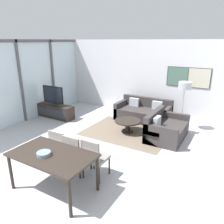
{
  "coord_description": "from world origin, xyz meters",
  "views": [
    {
      "loc": [
        2.98,
        -1.81,
        2.76
      ],
      "look_at": [
        0.2,
        2.95,
        0.95
      ],
      "focal_mm": 35.0,
      "sensor_mm": 36.0,
      "label": 1
    }
  ],
  "objects": [
    {
      "name": "area_rug",
      "position": [
        0.19,
        3.96,
        0.0
      ],
      "size": [
        2.6,
        1.98,
        0.01
      ],
      "color": "#706051",
      "rests_on": "ground_plane"
    },
    {
      "name": "fruit_bowl",
      "position": [
        0.13,
        0.61,
        0.81
      ],
      "size": [
        0.26,
        0.26,
        0.07
      ],
      "color": "slate",
      "rests_on": "dining_table"
    },
    {
      "name": "wall_back",
      "position": [
        0.04,
        6.04,
        1.4
      ],
      "size": [
        7.98,
        0.09,
        2.8
      ],
      "color": "silver",
      "rests_on": "ground_plane"
    },
    {
      "name": "dining_chair_right",
      "position": [
        0.67,
        1.41,
        0.51
      ],
      "size": [
        0.46,
        0.46,
        0.9
      ],
      "color": "gray",
      "rests_on": "ground_plane"
    },
    {
      "name": "sofa_side",
      "position": [
        1.31,
        4.12,
        0.26
      ],
      "size": [
        0.96,
        1.45,
        0.78
      ],
      "rotation": [
        0.0,
        0.0,
        1.57
      ],
      "color": "#383333",
      "rests_on": "ground_plane"
    },
    {
      "name": "window_wall_left",
      "position": [
        -3.48,
        3.02,
        1.53
      ],
      "size": [
        0.07,
        6.04,
        2.8
      ],
      "color": "silver",
      "rests_on": "ground_plane"
    },
    {
      "name": "sofa_main",
      "position": [
        0.19,
        5.26,
        0.27
      ],
      "size": [
        1.9,
        0.96,
        0.78
      ],
      "color": "#383333",
      "rests_on": "ground_plane"
    },
    {
      "name": "dining_table",
      "position": [
        0.22,
        0.73,
        0.69
      ],
      "size": [
        1.59,
        0.91,
        0.77
      ],
      "color": "black",
      "rests_on": "ground_plane"
    },
    {
      "name": "dining_chair_left",
      "position": [
        -0.23,
        1.43,
        0.51
      ],
      "size": [
        0.46,
        0.46,
        0.9
      ],
      "color": "gray",
      "rests_on": "ground_plane"
    },
    {
      "name": "floor_lamp",
      "position": [
        1.58,
        5.09,
        1.34
      ],
      "size": [
        0.4,
        0.4,
        1.55
      ],
      "color": "#2D2D33",
      "rests_on": "ground_plane"
    },
    {
      "name": "ground_plane",
      "position": [
        0.0,
        0.0,
        0.0
      ],
      "size": [
        24.0,
        24.0,
        0.0
      ],
      "primitive_type": "plane",
      "color": "#B2B2B7"
    },
    {
      "name": "coffee_table",
      "position": [
        0.19,
        3.96,
        0.29
      ],
      "size": [
        0.82,
        0.82,
        0.39
      ],
      "color": "black",
      "rests_on": "ground_plane"
    },
    {
      "name": "dining_chair_centre",
      "position": [
        0.22,
        1.37,
        0.51
      ],
      "size": [
        0.46,
        0.46,
        0.9
      ],
      "color": "gray",
      "rests_on": "ground_plane"
    },
    {
      "name": "television",
      "position": [
        -2.81,
        3.83,
        0.83
      ],
      "size": [
        0.94,
        0.2,
        0.69
      ],
      "color": "#2D2D33",
      "rests_on": "tv_console"
    },
    {
      "name": "tv_console",
      "position": [
        -2.81,
        3.82,
        0.25
      ],
      "size": [
        1.62,
        0.43,
        0.5
      ],
      "color": "black",
      "rests_on": "ground_plane"
    }
  ]
}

